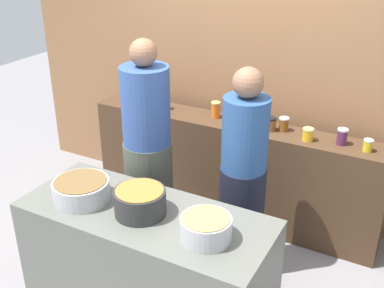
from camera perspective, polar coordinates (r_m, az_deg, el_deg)
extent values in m
plane|color=gray|center=(3.84, -2.59, -16.35)|extent=(12.00, 12.00, 0.00)
cube|color=#956744|center=(4.30, 7.10, 10.99)|extent=(4.80, 0.12, 3.00)
cube|color=#4A3220|center=(4.37, 4.68, -3.14)|extent=(2.70, 0.36, 0.95)
cube|color=#61635B|center=(3.38, -5.40, -14.03)|extent=(1.70, 0.70, 0.83)
cylinder|color=#60891A|center=(4.54, -6.20, 5.13)|extent=(0.07, 0.07, 0.10)
cylinder|color=silver|center=(4.52, -6.23, 5.81)|extent=(0.08, 0.08, 0.01)
cylinder|color=orange|center=(4.49, -4.59, 5.18)|extent=(0.07, 0.07, 0.13)
cylinder|color=black|center=(4.47, -4.63, 6.05)|extent=(0.07, 0.07, 0.01)
cylinder|color=brown|center=(4.44, -3.28, 4.83)|extent=(0.07, 0.07, 0.11)
cylinder|color=silver|center=(4.42, -3.30, 5.55)|extent=(0.07, 0.07, 0.01)
cylinder|color=orange|center=(4.25, 2.86, 4.05)|extent=(0.08, 0.08, 0.13)
cylinder|color=#D6C666|center=(4.22, 2.88, 4.97)|extent=(0.08, 0.08, 0.01)
cylinder|color=brown|center=(4.03, 9.45, 2.29)|extent=(0.09, 0.09, 0.10)
cylinder|color=black|center=(4.01, 9.50, 3.05)|extent=(0.09, 0.09, 0.01)
cylinder|color=brown|center=(4.04, 10.95, 2.26)|extent=(0.08, 0.08, 0.10)
cylinder|color=silver|center=(4.02, 11.02, 3.04)|extent=(0.08, 0.08, 0.01)
cylinder|color=gold|center=(3.91, 13.74, 1.02)|extent=(0.09, 0.09, 0.09)
cylinder|color=#D6C666|center=(3.89, 13.82, 1.72)|extent=(0.09, 0.09, 0.02)
cylinder|color=#57234C|center=(3.90, 17.56, 0.76)|extent=(0.08, 0.08, 0.12)
cylinder|color=silver|center=(3.88, 17.69, 1.64)|extent=(0.08, 0.08, 0.01)
cylinder|color=gold|center=(3.86, 20.36, -0.24)|extent=(0.07, 0.07, 0.09)
cylinder|color=silver|center=(3.84, 20.47, 0.41)|extent=(0.07, 0.07, 0.01)
cylinder|color=#B7B7BC|center=(3.30, -13.15, -5.46)|extent=(0.38, 0.38, 0.14)
cylinder|color=brown|center=(3.26, -13.28, -4.34)|extent=(0.35, 0.35, 0.00)
cylinder|color=#2D2D2D|center=(3.08, -6.25, -6.94)|extent=(0.34, 0.34, 0.17)
cylinder|color=#BB6E30|center=(3.04, -6.33, -5.53)|extent=(0.31, 0.31, 0.00)
cylinder|color=#B7B7BC|center=(2.85, 1.68, -10.13)|extent=(0.31, 0.31, 0.14)
cylinder|color=tan|center=(2.80, 1.70, -8.86)|extent=(0.28, 0.28, 0.00)
cylinder|color=#4B5144|center=(3.92, -5.10, -6.39)|extent=(0.38, 0.38, 0.99)
cylinder|color=#335194|center=(3.57, -5.59, 4.57)|extent=(0.37, 0.37, 0.61)
sphere|color=#8C6047|center=(3.45, -5.87, 10.88)|extent=(0.20, 0.20, 0.20)
cylinder|color=black|center=(3.75, 5.89, -8.94)|extent=(0.35, 0.35, 0.90)
cylinder|color=#2B4F8B|center=(3.40, 6.42, 1.18)|extent=(0.34, 0.34, 0.55)
sphere|color=#8C6047|center=(3.26, 6.74, 7.33)|extent=(0.22, 0.22, 0.22)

